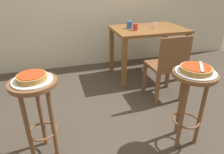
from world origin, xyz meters
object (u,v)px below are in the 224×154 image
at_px(dining_table, 148,36).
at_px(pizza_server_knife, 201,66).
at_px(stool_middle, 37,103).
at_px(condiment_shaker, 155,25).
at_px(serving_plate_foreground, 195,72).
at_px(pizza_foreground, 196,69).
at_px(cup_near_edge, 135,27).
at_px(pizza_middle, 32,77).
at_px(serving_plate_middle, 32,80).
at_px(wooden_chair, 168,65).
at_px(cup_far_edge, 129,25).
at_px(stool_foreground, 191,93).

xyz_separation_m(dining_table, pizza_server_knife, (-0.26, -1.51, 0.15)).
height_order(stool_middle, condiment_shaker, condiment_shaker).
relative_size(serving_plate_foreground, pizza_foreground, 1.28).
height_order(pizza_foreground, cup_near_edge, cup_near_edge).
xyz_separation_m(pizza_middle, dining_table, (1.57, 1.27, -0.12)).
height_order(serving_plate_middle, pizza_server_knife, pizza_server_knife).
xyz_separation_m(pizza_middle, condiment_shaker, (1.66, 1.25, 0.04)).
relative_size(condiment_shaker, pizza_server_knife, 0.37).
bearing_deg(serving_plate_foreground, wooden_chair, 73.41).
xyz_separation_m(pizza_middle, wooden_chair, (1.51, 0.54, -0.30)).
height_order(serving_plate_middle, wooden_chair, wooden_chair).
bearing_deg(dining_table, cup_far_edge, 169.47).
relative_size(pizza_foreground, pizza_server_knife, 1.18).
bearing_deg(pizza_server_knife, serving_plate_middle, 113.35).
height_order(serving_plate_foreground, wooden_chair, wooden_chair).
distance_m(stool_foreground, dining_table, 1.52).
bearing_deg(wooden_chair, pizza_server_knife, -104.14).
distance_m(dining_table, pizza_server_knife, 1.54).
xyz_separation_m(cup_near_edge, cup_far_edge, (-0.04, 0.13, 0.01)).
bearing_deg(condiment_shaker, wooden_chair, -102.09).
bearing_deg(serving_plate_foreground, pizza_foreground, 90.00).
relative_size(serving_plate_middle, cup_far_edge, 2.90).
bearing_deg(cup_near_edge, dining_table, 16.64).
height_order(stool_middle, serving_plate_middle, serving_plate_middle).
bearing_deg(serving_plate_foreground, dining_table, 79.08).
bearing_deg(pizza_server_knife, dining_table, 24.11).
relative_size(pizza_middle, dining_table, 0.21).
height_order(pizza_foreground, wooden_chair, wooden_chair).
distance_m(cup_near_edge, condiment_shaker, 0.34).
height_order(stool_middle, cup_far_edge, cup_far_edge).
distance_m(cup_far_edge, pizza_server_knife, 1.56).
distance_m(pizza_middle, condiment_shaker, 2.08).
xyz_separation_m(pizza_foreground, condiment_shaker, (0.38, 1.47, 0.04)).
bearing_deg(pizza_middle, dining_table, 38.87).
bearing_deg(condiment_shaker, cup_far_edge, 169.10).
distance_m(condiment_shaker, pizza_server_knife, 1.53).
bearing_deg(stool_foreground, dining_table, 79.08).
bearing_deg(pizza_foreground, stool_middle, 170.18).
height_order(serving_plate_foreground, dining_table, dining_table).
distance_m(stool_middle, pizza_server_knife, 1.36).
distance_m(stool_middle, serving_plate_middle, 0.21).
xyz_separation_m(stool_foreground, dining_table, (0.29, 1.49, 0.11)).
relative_size(pizza_foreground, wooden_chair, 0.31).
bearing_deg(pizza_server_knife, wooden_chair, 19.65).
relative_size(cup_near_edge, condiment_shaker, 1.11).
distance_m(wooden_chair, pizza_server_knife, 0.87).
distance_m(stool_foreground, condiment_shaker, 1.54).
xyz_separation_m(serving_plate_middle, condiment_shaker, (1.66, 1.25, 0.07)).
relative_size(serving_plate_foreground, pizza_middle, 1.48).
xyz_separation_m(stool_middle, wooden_chair, (1.51, 0.54, -0.07)).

